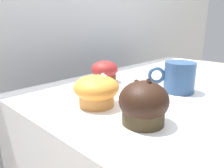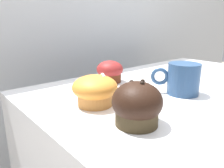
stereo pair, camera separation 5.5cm
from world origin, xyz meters
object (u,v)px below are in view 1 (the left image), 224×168
muffin_back_left (96,90)px  serving_plate (162,76)px  muffin_front_center (144,104)px  muffin_back_right (105,72)px  coffee_cup (179,76)px

muffin_back_left → serving_plate: size_ratio=0.59×
muffin_front_center → muffin_back_right: (0.17, 0.29, -0.01)m
coffee_cup → serving_plate: coffee_cup is taller
serving_plate → coffee_cup: bearing=-134.3°
coffee_cup → serving_plate: size_ratio=0.61×
muffin_front_center → muffin_back_right: 0.34m
muffin_back_left → coffee_cup: bearing=-20.6°
muffin_back_left → serving_plate: muffin_back_left is taller
muffin_front_center → muffin_back_right: size_ratio=1.12×
muffin_front_center → serving_plate: bearing=25.9°
muffin_front_center → muffin_back_right: bearing=59.6°
muffin_back_left → coffee_cup: coffee_cup is taller
muffin_back_right → serving_plate: 0.23m
muffin_back_left → muffin_back_right: size_ratio=1.24×
muffin_back_left → muffin_front_center: bearing=-90.3°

